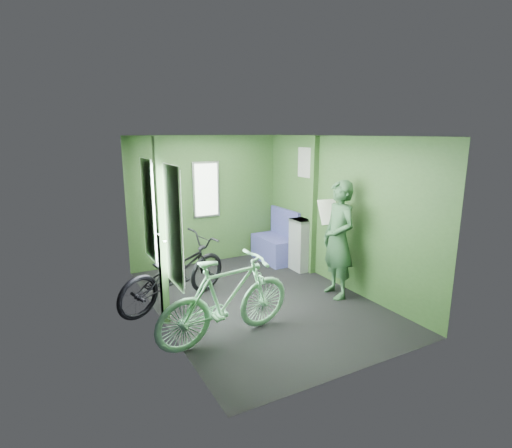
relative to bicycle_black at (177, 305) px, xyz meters
The scene contains 6 objects.
room 1.82m from the bicycle_black, 19.29° to the right, with size 4.00×4.02×2.31m.
bicycle_black is the anchor object (origin of this frame).
bicycle_mint 1.25m from the bicycle_black, 79.76° to the right, with size 0.49×1.72×1.03m, color #88D3A3.
passenger 2.46m from the bicycle_black, 20.04° to the right, with size 0.49×0.75×1.70m.
waste_box 2.43m from the bicycle_black, ahead, with size 0.26×0.37×0.90m, color slate.
bench_seat 2.49m from the bicycle_black, 24.93° to the left, with size 0.51×0.92×0.96m.
Camera 1 is at (-2.58, -4.67, 2.35)m, focal length 28.00 mm.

